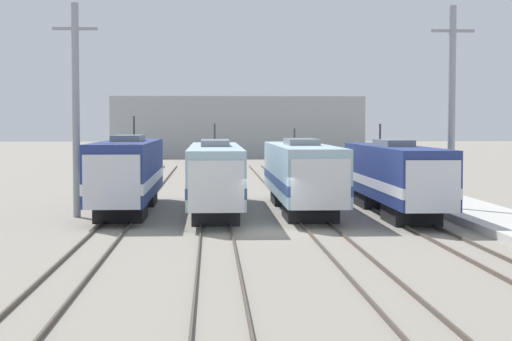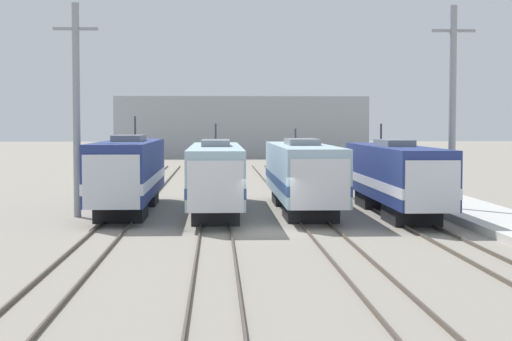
% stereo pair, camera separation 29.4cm
% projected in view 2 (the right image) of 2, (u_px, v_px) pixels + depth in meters
% --- Properties ---
extents(ground_plane, '(400.00, 400.00, 0.00)m').
position_uv_depth(ground_plane, '(268.00, 231.00, 39.93)').
color(ground_plane, gray).
extents(rail_pair_far_left, '(1.50, 120.00, 0.15)m').
position_uv_depth(rail_pair_far_left, '(109.00, 231.00, 39.59)').
color(rail_pair_far_left, '#4C4238').
rests_on(rail_pair_far_left, ground_plane).
extents(rail_pair_center_left, '(1.51, 120.00, 0.15)m').
position_uv_depth(rail_pair_center_left, '(216.00, 230.00, 39.82)').
color(rail_pair_center_left, '#4C4238').
rests_on(rail_pair_center_left, ground_plane).
extents(rail_pair_center_right, '(1.51, 120.00, 0.15)m').
position_uv_depth(rail_pair_center_right, '(321.00, 230.00, 40.04)').
color(rail_pair_center_right, '#4C4238').
rests_on(rail_pair_center_right, ground_plane).
extents(rail_pair_far_right, '(1.50, 120.00, 0.15)m').
position_uv_depth(rail_pair_far_right, '(425.00, 229.00, 40.27)').
color(rail_pair_far_right, '#4C4238').
rests_on(rail_pair_far_right, ground_plane).
extents(locomotive_far_left, '(3.01, 16.89, 5.49)m').
position_uv_depth(locomotive_far_left, '(128.00, 173.00, 48.35)').
color(locomotive_far_left, black).
rests_on(locomotive_far_left, ground_plane).
extents(locomotive_center_left, '(2.86, 18.63, 5.04)m').
position_uv_depth(locomotive_center_left, '(216.00, 176.00, 47.86)').
color(locomotive_center_left, '#232326').
rests_on(locomotive_center_left, ground_plane).
extents(locomotive_center_right, '(3.14, 17.82, 4.73)m').
position_uv_depth(locomotive_center_right, '(303.00, 174.00, 48.57)').
color(locomotive_center_right, '#232326').
rests_on(locomotive_center_right, ground_plane).
extents(locomotive_far_right, '(2.81, 17.21, 5.03)m').
position_uv_depth(locomotive_far_right, '(395.00, 176.00, 46.97)').
color(locomotive_far_right, black).
rests_on(locomotive_far_right, ground_plane).
extents(catenary_tower_left, '(2.39, 0.40, 11.47)m').
position_uv_depth(catenary_tower_left, '(76.00, 108.00, 45.80)').
color(catenary_tower_left, gray).
rests_on(catenary_tower_left, ground_plane).
extents(catenary_tower_right, '(2.39, 0.40, 11.47)m').
position_uv_depth(catenary_tower_right, '(452.00, 108.00, 46.74)').
color(catenary_tower_right, gray).
rests_on(catenary_tower_right, ground_plane).
extents(depot_building, '(37.32, 14.13, 9.02)m').
position_uv_depth(depot_building, '(241.00, 127.00, 131.57)').
color(depot_building, '#9EA3A8').
rests_on(depot_building, ground_plane).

